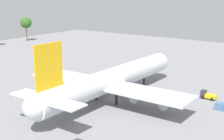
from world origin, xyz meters
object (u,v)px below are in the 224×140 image
(safety_cone_tail, at_px, (45,135))
(cargo_airplane, at_px, (112,80))
(maintenance_van, at_px, (208,95))
(cargo_container_fore, at_px, (220,106))
(safety_cone_nose, at_px, (167,79))

(safety_cone_tail, bearing_deg, cargo_airplane, 5.13)
(cargo_airplane, xyz_separation_m, maintenance_van, (17.53, -23.19, -5.04))
(maintenance_van, distance_m, cargo_container_fore, 9.13)
(maintenance_van, height_order, cargo_container_fore, maintenance_van)
(safety_cone_tail, bearing_deg, cargo_container_fore, -33.64)
(cargo_airplane, xyz_separation_m, cargo_container_fore, (10.66, -29.19, -5.23))
(maintenance_van, height_order, safety_cone_nose, maintenance_van)
(maintenance_van, height_order, safety_cone_tail, maintenance_van)
(cargo_container_fore, xyz_separation_m, safety_cone_tail, (-39.92, 26.56, -0.70))
(cargo_airplane, relative_size, safety_cone_tail, 116.30)
(cargo_airplane, relative_size, maintenance_van, 13.88)
(cargo_container_fore, bearing_deg, safety_cone_tail, 146.36)
(maintenance_van, relative_size, cargo_container_fore, 1.79)
(maintenance_van, distance_m, safety_cone_nose, 22.83)
(cargo_airplane, bearing_deg, cargo_container_fore, -69.95)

